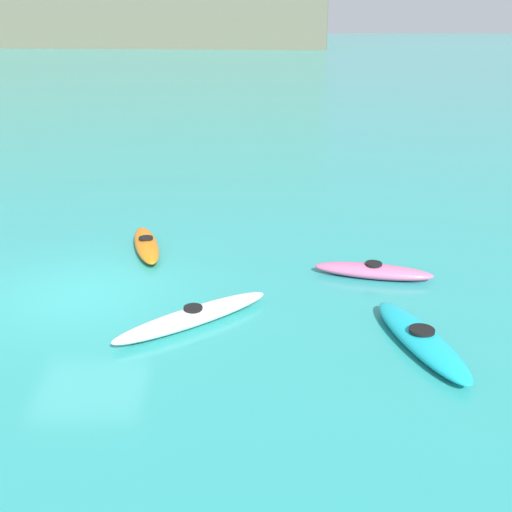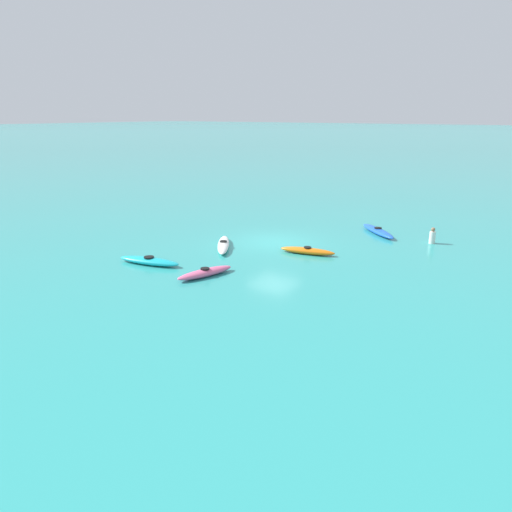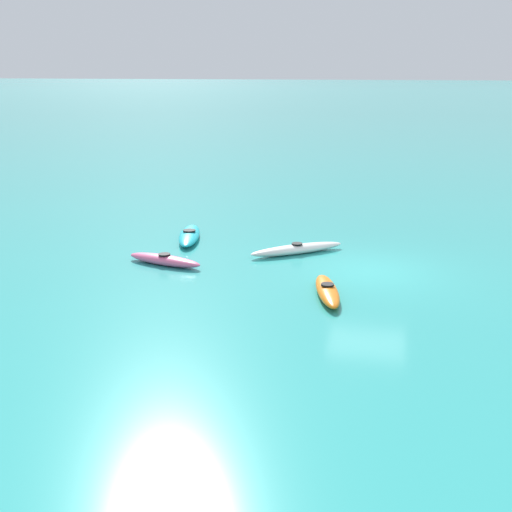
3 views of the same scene
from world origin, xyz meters
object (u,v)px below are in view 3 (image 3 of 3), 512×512
kayak_orange (327,291)px  kayak_white (297,249)px  kayak_pink (165,260)px  kayak_cyan (189,235)px

kayak_orange → kayak_white: size_ratio=0.90×
kayak_pink → kayak_white: (-4.01, -2.21, -0.00)m
kayak_cyan → kayak_white: size_ratio=1.03×
kayak_orange → kayak_white: (1.49, -4.16, -0.00)m
kayak_cyan → kayak_pink: (-0.19, 3.25, -0.00)m
kayak_white → kayak_orange: bearing=109.7°
kayak_cyan → kayak_white: same height
kayak_orange → kayak_pink: (5.50, -1.95, 0.00)m
kayak_pink → kayak_cyan: bearing=-86.7°
kayak_cyan → kayak_pink: bearing=93.3°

